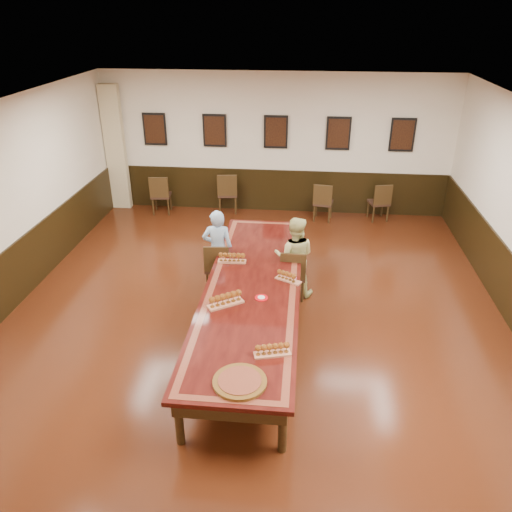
# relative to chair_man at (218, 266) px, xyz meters

# --- Properties ---
(floor) EXTENTS (8.00, 10.00, 0.02)m
(floor) POSITION_rel_chair_man_xyz_m (0.73, -1.15, -0.46)
(floor) COLOR black
(floor) RESTS_ON ground
(ceiling) EXTENTS (8.00, 10.00, 0.02)m
(ceiling) POSITION_rel_chair_man_xyz_m (0.73, -1.15, 2.76)
(ceiling) COLOR white
(ceiling) RESTS_ON floor
(wall_back) EXTENTS (8.00, 0.02, 3.20)m
(wall_back) POSITION_rel_chair_man_xyz_m (0.73, 3.86, 1.15)
(wall_back) COLOR beige
(wall_back) RESTS_ON floor
(chair_man) EXTENTS (0.45, 0.49, 0.90)m
(chair_man) POSITION_rel_chair_man_xyz_m (0.00, 0.00, 0.00)
(chair_man) COLOR #301D15
(chair_man) RESTS_ON floor
(chair_woman) EXTENTS (0.44, 0.48, 0.90)m
(chair_woman) POSITION_rel_chair_man_xyz_m (1.31, -0.13, 0.00)
(chair_woman) COLOR #301D15
(chair_woman) RESTS_ON floor
(spare_chair_a) EXTENTS (0.49, 0.52, 0.94)m
(spare_chair_a) POSITION_rel_chair_man_xyz_m (-1.94, 3.40, 0.02)
(spare_chair_a) COLOR #301D15
(spare_chair_a) RESTS_ON floor
(spare_chair_b) EXTENTS (0.52, 0.55, 0.97)m
(spare_chair_b) POSITION_rel_chair_man_xyz_m (-0.38, 3.62, 0.04)
(spare_chair_b) COLOR #301D15
(spare_chair_b) RESTS_ON floor
(spare_chair_c) EXTENTS (0.49, 0.52, 0.90)m
(spare_chair_c) POSITION_rel_chair_man_xyz_m (1.87, 3.33, -0.00)
(spare_chair_c) COLOR #301D15
(spare_chair_c) RESTS_ON floor
(spare_chair_d) EXTENTS (0.52, 0.55, 0.89)m
(spare_chair_d) POSITION_rel_chair_man_xyz_m (3.14, 3.48, -0.00)
(spare_chair_d) COLOR #301D15
(spare_chair_d) RESTS_ON floor
(person_man) EXTENTS (0.55, 0.38, 1.43)m
(person_man) POSITION_rel_chair_man_xyz_m (-0.01, 0.10, 0.27)
(person_man) COLOR #4B85BC
(person_man) RESTS_ON floor
(person_woman) EXTENTS (0.72, 0.57, 1.41)m
(person_woman) POSITION_rel_chair_man_xyz_m (1.31, -0.03, 0.26)
(person_woman) COLOR #CECC81
(person_woman) RESTS_ON floor
(pink_phone) EXTENTS (0.09, 0.15, 0.01)m
(pink_phone) POSITION_rel_chair_man_xyz_m (1.33, -0.90, 0.31)
(pink_phone) COLOR #F7528E
(pink_phone) RESTS_ON conference_table
(curtain) EXTENTS (0.45, 0.18, 2.90)m
(curtain) POSITION_rel_chair_man_xyz_m (-3.02, 3.67, 1.00)
(curtain) COLOR tan
(curtain) RESTS_ON floor
(wainscoting) EXTENTS (8.00, 10.00, 1.00)m
(wainscoting) POSITION_rel_chair_man_xyz_m (0.73, -1.15, 0.05)
(wainscoting) COLOR black
(wainscoting) RESTS_ON floor
(conference_table) EXTENTS (1.40, 5.00, 0.76)m
(conference_table) POSITION_rel_chair_man_xyz_m (0.73, -1.15, 0.16)
(conference_table) COLOR black
(conference_table) RESTS_ON floor
(posters) EXTENTS (6.14, 0.04, 0.74)m
(posters) POSITION_rel_chair_man_xyz_m (0.73, 3.79, 1.45)
(posters) COLOR black
(posters) RESTS_ON wall_back
(flight_a) EXTENTS (0.46, 0.16, 0.17)m
(flight_a) POSITION_rel_chair_man_xyz_m (0.31, -0.42, 0.38)
(flight_a) COLOR #A86546
(flight_a) RESTS_ON conference_table
(flight_b) EXTENTS (0.42, 0.30, 0.15)m
(flight_b) POSITION_rel_chair_man_xyz_m (1.24, -0.94, 0.37)
(flight_b) COLOR #A86546
(flight_b) RESTS_ON conference_table
(flight_c) EXTENTS (0.51, 0.42, 0.19)m
(flight_c) POSITION_rel_chair_man_xyz_m (0.41, -1.70, 0.39)
(flight_c) COLOR #A86546
(flight_c) RESTS_ON conference_table
(flight_d) EXTENTS (0.46, 0.25, 0.16)m
(flight_d) POSITION_rel_chair_man_xyz_m (1.13, -2.73, 0.38)
(flight_d) COLOR #A86546
(flight_d) RESTS_ON conference_table
(red_plate_grp) EXTENTS (0.19, 0.19, 0.02)m
(red_plate_grp) POSITION_rel_chair_man_xyz_m (0.89, -1.48, 0.31)
(red_plate_grp) COLOR red
(red_plate_grp) RESTS_ON conference_table
(carved_platter) EXTENTS (0.68, 0.68, 0.05)m
(carved_platter) POSITION_rel_chair_man_xyz_m (0.81, -3.26, 0.32)
(carved_platter) COLOR #4F2F0F
(carved_platter) RESTS_ON conference_table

